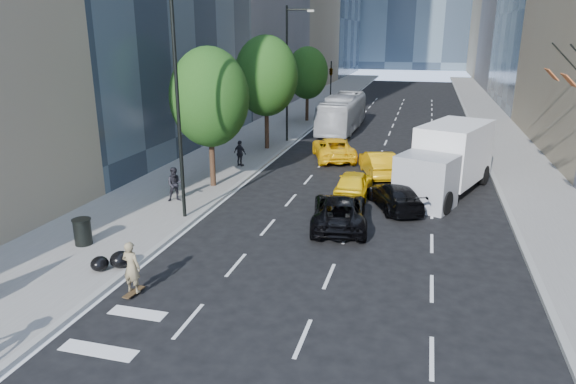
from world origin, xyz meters
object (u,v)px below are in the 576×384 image
(city_bus, at_px, (342,113))
(box_truck, at_px, (447,160))
(trash_can, at_px, (83,232))
(skateboarder, at_px, (132,271))
(black_sedan_mercedes, at_px, (395,196))
(black_sedan_lincoln, at_px, (339,211))

(city_bus, bearing_deg, box_truck, -63.23)
(box_truck, bearing_deg, trash_can, -119.99)
(skateboarder, relative_size, black_sedan_mercedes, 0.40)
(black_sedan_lincoln, distance_m, city_bus, 23.72)
(black_sedan_mercedes, bearing_deg, trash_can, 11.31)
(city_bus, height_order, box_truck, box_truck)
(city_bus, bearing_deg, black_sedan_mercedes, -73.03)
(black_sedan_mercedes, distance_m, trash_can, 14.15)
(black_sedan_mercedes, bearing_deg, city_bus, -97.24)
(black_sedan_lincoln, bearing_deg, skateboarder, 47.48)
(box_truck, bearing_deg, city_bus, 136.95)
(black_sedan_lincoln, relative_size, trash_can, 4.94)
(black_sedan_mercedes, relative_size, box_truck, 0.55)
(black_sedan_mercedes, relative_size, city_bus, 0.40)
(black_sedan_lincoln, distance_m, black_sedan_mercedes, 3.73)
(black_sedan_lincoln, bearing_deg, city_bus, -89.42)
(box_truck, bearing_deg, skateboarder, -104.05)
(city_bus, xyz_separation_m, trash_can, (-5.72, -28.47, -0.88))
(city_bus, bearing_deg, trash_can, -100.54)
(trash_can, bearing_deg, black_sedan_lincoln, 28.23)
(skateboarder, distance_m, box_truck, 17.52)
(skateboarder, height_order, box_truck, box_truck)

